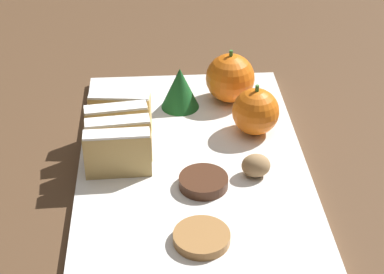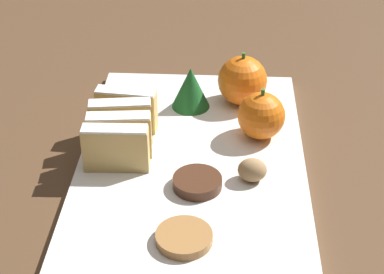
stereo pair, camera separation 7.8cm
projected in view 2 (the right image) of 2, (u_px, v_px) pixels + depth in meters
ground_plane at (192, 165)px, 0.81m from camera, size 6.00×6.00×0.00m
serving_platter at (192, 161)px, 0.81m from camera, size 0.28×0.44×0.01m
stollen_slice_front at (116, 148)px, 0.77m from camera, size 0.08×0.02×0.06m
stollen_slice_second at (120, 135)px, 0.79m from camera, size 0.08×0.03×0.06m
stollen_slice_third at (121, 122)px, 0.82m from camera, size 0.08×0.03×0.06m
stollen_slice_fourth at (127, 110)px, 0.84m from camera, size 0.08×0.03×0.06m
orange_near at (261, 116)px, 0.83m from camera, size 0.06×0.06×0.07m
orange_far at (242, 80)px, 0.90m from camera, size 0.07×0.07×0.08m
walnut at (252, 170)px, 0.76m from camera, size 0.03×0.03×0.03m
chocolate_cookie at (197, 182)px, 0.75m from camera, size 0.06×0.06×0.01m
gingerbread_cookie at (180, 237)px, 0.67m from camera, size 0.06×0.06×0.01m
evergreen_sprig at (191, 88)px, 0.89m from camera, size 0.05×0.05×0.06m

